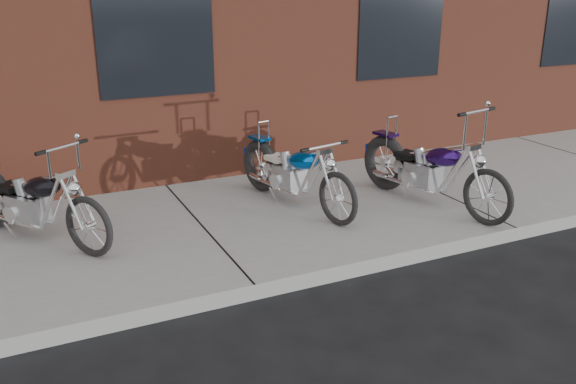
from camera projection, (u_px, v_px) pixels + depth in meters
ground at (255, 300)px, 5.29m from camera, size 120.00×120.00×0.00m
sidewalk at (202, 232)px, 6.55m from camera, size 22.00×3.00×0.15m
chopper_purple at (429, 172)px, 7.03m from camera, size 0.66×2.13×1.21m
chopper_blue at (294, 175)px, 7.00m from camera, size 0.63×2.02×0.89m
chopper_third at (33, 204)px, 6.05m from camera, size 1.26×1.77×1.06m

